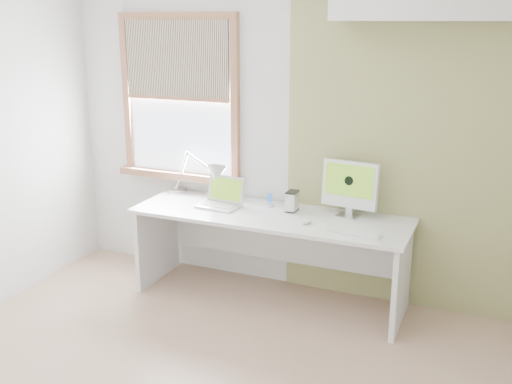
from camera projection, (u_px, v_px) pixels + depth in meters
The scene contains 11 objects.
room at pixel (182, 189), 3.29m from camera, with size 4.04×3.54×2.64m.
accent_wall at pixel (415, 144), 4.46m from camera, with size 2.00×0.02×2.60m, color #958F5A.
window at pixel (179, 99), 5.12m from camera, with size 1.20×0.14×1.42m.
desk at pixel (273, 235), 4.79m from camera, with size 2.20×0.70×0.73m.
desk_lamp at pixel (208, 176), 5.04m from camera, with size 0.65×0.33×0.38m.
laptop at pixel (222, 199), 4.88m from camera, with size 0.35×0.30×0.23m.
phone_dock at pixel (270, 202), 4.87m from camera, with size 0.07×0.07×0.12m.
external_drive at pixel (292, 201), 4.73m from camera, with size 0.08×0.13×0.16m.
imac at pixel (350, 186), 4.57m from camera, with size 0.45×0.17×0.43m.
keyboard at pixel (354, 233), 4.24m from camera, with size 0.40×0.16×0.02m.
mouse at pixel (306, 222), 4.46m from camera, with size 0.06×0.10×0.03m, color white.
Camera 1 is at (1.61, -2.76, 2.20)m, focal length 41.84 mm.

